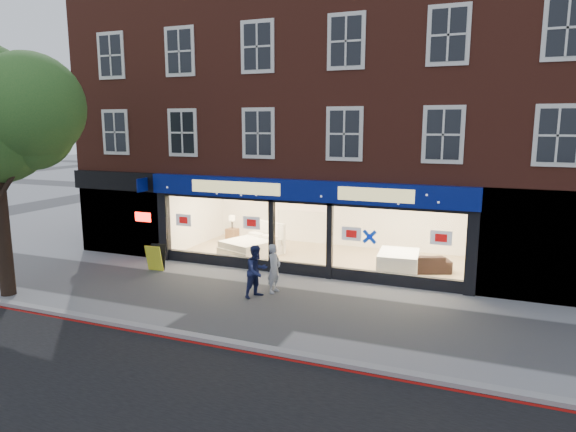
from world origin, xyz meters
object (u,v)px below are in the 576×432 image
Objects in this scene: pedestrian_grey at (274,268)px; sofa at (419,263)px; display_bed at (252,246)px; mattress_stack at (398,261)px; a_board at (156,258)px; pedestrian_blue at (257,271)px.

sofa is at bearing -41.48° from pedestrian_grey.
display_bed reaches higher than mattress_stack.
a_board is 4.68m from pedestrian_blue.
display_bed reaches higher than sofa.
display_bed is 1.21× the size of sofa.
sofa is 5.92m from pedestrian_blue.
sofa is at bearing -20.62° from pedestrian_blue.
sofa is 5.27m from pedestrian_grey.
pedestrian_blue is at bearing 22.36° from sofa.
display_bed is 3.78m from a_board.
a_board reaches higher than mattress_stack.
pedestrian_grey is (2.48, -3.58, 0.32)m from display_bed.
pedestrian_blue reaches higher than mattress_stack.
sofa is at bearing 13.87° from mattress_stack.
a_board is (-2.32, -2.99, 0.04)m from display_bed.
sofa is at bearing 15.44° from a_board.
mattress_stack is at bearing -37.43° from pedestrian_grey.
pedestrian_grey reaches higher than mattress_stack.
display_bed is 6.34m from sofa.
mattress_stack is 1.19× the size of pedestrian_grey.
display_bed is 5.68m from mattress_stack.
pedestrian_grey is (-3.19, -3.41, 0.32)m from mattress_stack.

